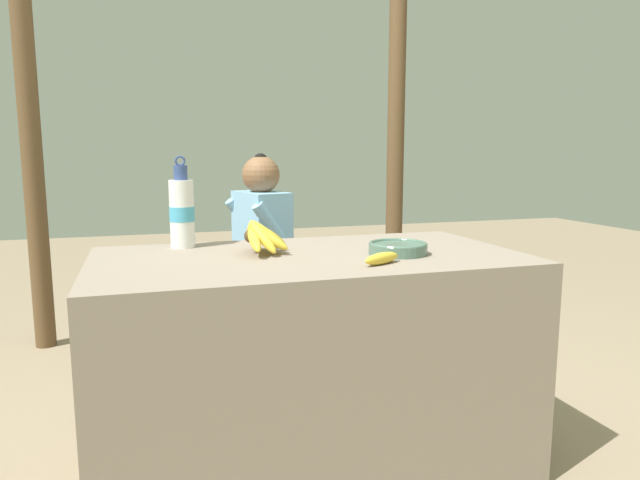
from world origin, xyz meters
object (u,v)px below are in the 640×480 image
object	(u,v)px
banana_bunch_ripe	(261,236)
serving_bowl	(398,248)
water_bottle	(182,212)
wooden_bench	(245,288)
loose_banana_front	(382,258)
support_post_far	(396,128)
support_post_near	(29,123)
banana_bunch_green	(182,267)
seated_vendor	(254,239)

from	to	relation	value
banana_bunch_ripe	serving_bowl	xyz separation A→B (m)	(0.44, -0.15, -0.04)
banana_bunch_ripe	water_bottle	distance (m)	0.33
water_bottle	wooden_bench	bearing A→B (deg)	67.61
loose_banana_front	support_post_far	size ratio (longest dim) A/B	0.06
wooden_bench	support_post_near	world-z (taller)	support_post_near
water_bottle	loose_banana_front	size ratio (longest dim) A/B	2.18
banana_bunch_green	banana_bunch_ripe	bearing A→B (deg)	-80.18
banana_bunch_ripe	banana_bunch_green	distance (m)	1.18
water_bottle	seated_vendor	size ratio (longest dim) A/B	0.31
serving_bowl	wooden_bench	distance (m)	1.37
support_post_near	banana_bunch_green	bearing A→B (deg)	-29.17
serving_bowl	loose_banana_front	world-z (taller)	serving_bowl
wooden_bench	seated_vendor	bearing A→B (deg)	-44.64
banana_bunch_ripe	seated_vendor	size ratio (longest dim) A/B	0.24
water_bottle	support_post_near	size ratio (longest dim) A/B	0.13
water_bottle	loose_banana_front	world-z (taller)	water_bottle
wooden_bench	support_post_far	bearing A→B (deg)	21.04
loose_banana_front	banana_bunch_green	world-z (taller)	loose_banana_front
banana_bunch_green	support_post_far	distance (m)	1.63
water_bottle	support_post_near	distance (m)	1.54
support_post_far	loose_banana_front	bearing A→B (deg)	-115.80
serving_bowl	seated_vendor	distance (m)	1.27
water_bottle	banana_bunch_green	bearing A→B (deg)	86.84
wooden_bench	banana_bunch_green	distance (m)	0.35
water_bottle	loose_banana_front	bearing A→B (deg)	-42.01
seated_vendor	support_post_near	size ratio (longest dim) A/B	0.44
water_bottle	banana_bunch_ripe	bearing A→B (deg)	-40.20
support_post_near	support_post_far	xyz separation A→B (m)	(2.14, 0.00, 0.00)
banana_bunch_ripe	loose_banana_front	bearing A→B (deg)	-43.34
water_bottle	support_post_far	bearing A→B (deg)	42.56
seated_vendor	banana_bunch_green	world-z (taller)	seated_vendor
banana_bunch_ripe	wooden_bench	distance (m)	1.22
wooden_bench	seated_vendor	size ratio (longest dim) A/B	1.21
loose_banana_front	support_post_far	bearing A→B (deg)	64.20
banana_bunch_ripe	wooden_bench	world-z (taller)	banana_bunch_ripe
seated_vendor	serving_bowl	bearing A→B (deg)	87.06
seated_vendor	support_post_far	bearing A→B (deg)	-170.87
seated_vendor	support_post_far	world-z (taller)	support_post_far
banana_bunch_ripe	banana_bunch_green	xyz separation A→B (m)	(-0.19, 1.12, -0.31)
loose_banana_front	seated_vendor	world-z (taller)	seated_vendor
banana_bunch_ripe	support_post_far	bearing A→B (deg)	51.94
water_bottle	support_post_near	bearing A→B (deg)	117.48
seated_vendor	banana_bunch_green	distance (m)	0.40
wooden_bench	banana_bunch_ripe	bearing A→B (deg)	-96.76
support_post_far	support_post_near	bearing A→B (deg)	180.00
serving_bowl	loose_banana_front	size ratio (longest dim) A/B	1.31
loose_banana_front	support_post_far	world-z (taller)	support_post_far
serving_bowl	seated_vendor	size ratio (longest dim) A/B	0.18
serving_bowl	water_bottle	world-z (taller)	water_bottle
seated_vendor	support_post_near	xyz separation A→B (m)	(-1.11, 0.45, 0.61)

